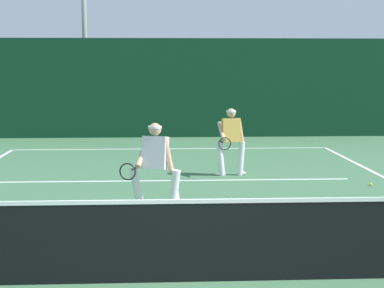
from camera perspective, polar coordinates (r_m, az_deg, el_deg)
The scene contains 10 objects.
ground_plane at distance 7.54m, azimuth -0.47°, elevation -12.78°, with size 80.00×80.00×0.00m, color #3C6945.
court_line_baseline_far at distance 19.01m, azimuth -2.00°, elevation -0.45°, with size 9.77×0.10×0.01m, color white.
court_line_service at distance 13.81m, azimuth -1.63°, elevation -3.43°, with size 7.97×0.10×0.01m, color white.
court_line_centre at distance 10.59m, azimuth -1.22°, elevation -6.78°, with size 0.10×6.40×0.01m, color white.
tennis_net at distance 7.37m, azimuth -0.47°, elevation -8.97°, with size 10.71×0.09×1.08m.
player_near at distance 10.55m, azimuth -3.51°, elevation -1.95°, with size 1.05×0.88×1.62m.
player_far at distance 14.35m, azimuth 3.66°, elevation 0.48°, with size 0.76×0.90×1.59m.
tennis_ball at distance 13.76m, azimuth 16.40°, elevation -3.65°, with size 0.07×0.07×0.07m, color #D1E033.
tennis_ball_extra at distance 10.18m, azimuth 4.32°, elevation -7.23°, with size 0.07×0.07×0.07m, color #D1E033.
back_fence_windscreen at distance 21.96m, azimuth -2.16°, elevation 5.25°, with size 18.98×0.12×3.55m, color #0D351E.
Camera 1 is at (-0.30, -7.07, 2.60)m, focal length 56.94 mm.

